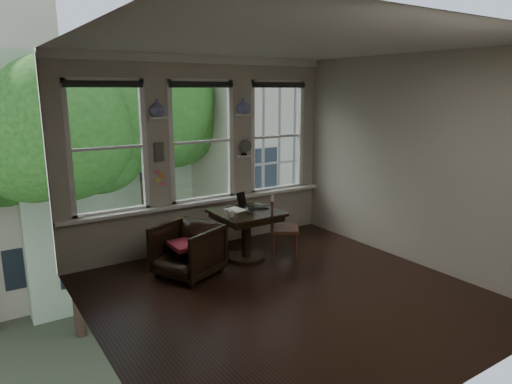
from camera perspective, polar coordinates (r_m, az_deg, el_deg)
ground at (r=5.83m, az=3.75°, el=-12.72°), size 4.50×4.50×0.00m
ceiling at (r=5.29m, az=4.24°, el=18.10°), size 4.50×4.50×0.00m
wall_back at (r=7.25m, az=-6.88°, el=4.70°), size 4.50×0.00×4.50m
wall_front at (r=3.87m, az=24.63°, el=-3.48°), size 4.50×0.00×4.50m
wall_left at (r=4.40m, az=-20.03°, el=-1.22°), size 0.00×4.50×4.50m
wall_right at (r=6.94m, az=18.97°, el=3.74°), size 0.00×4.50×4.50m
window_left at (r=6.71m, az=-18.11°, el=5.24°), size 1.10×0.12×1.90m
window_center at (r=7.23m, az=-6.93°, el=6.27°), size 1.10×0.12×1.90m
window_right at (r=7.97m, az=2.50°, el=6.95°), size 1.10×0.12×1.90m
shelf_left at (r=6.81m, az=-12.16°, el=9.07°), size 0.26×0.16×0.03m
shelf_right at (r=7.46m, az=-1.60°, el=9.64°), size 0.26×0.16×0.03m
intercom at (r=6.88m, az=-12.06°, el=4.92°), size 0.14×0.06×0.28m
sticky_notes at (r=6.94m, az=-11.94°, el=2.07°), size 0.16×0.01×0.24m
desk_fan at (r=7.49m, az=-1.49°, el=5.28°), size 0.20×0.20×0.24m
vase_left at (r=6.80m, az=-12.22°, el=10.24°), size 0.24×0.24×0.25m
vase_right at (r=7.45m, az=-1.61°, el=10.71°), size 0.24×0.24×0.25m
table at (r=6.81m, az=-1.23°, el=-5.47°), size 0.90×0.90×0.75m
armchair_left at (r=6.31m, az=-8.52°, el=-7.23°), size 1.04×1.03×0.73m
cushion_red at (r=6.28m, az=-8.54°, el=-6.49°), size 0.45×0.45×0.06m
side_chair_right at (r=6.88m, az=3.62°, el=-4.56°), size 0.59×0.59×0.92m
laptop at (r=6.84m, az=0.36°, el=-1.98°), size 0.39×0.32×0.03m
mug at (r=6.40m, az=-3.08°, el=-2.77°), size 0.10×0.10×0.09m
drinking_glass at (r=6.56m, az=-0.79°, el=-2.29°), size 0.16×0.16×0.10m
tablet at (r=6.96m, az=-1.82°, el=-0.92°), size 0.17×0.12×0.22m
papers at (r=6.79m, az=-2.51°, el=-2.20°), size 0.27×0.33×0.00m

